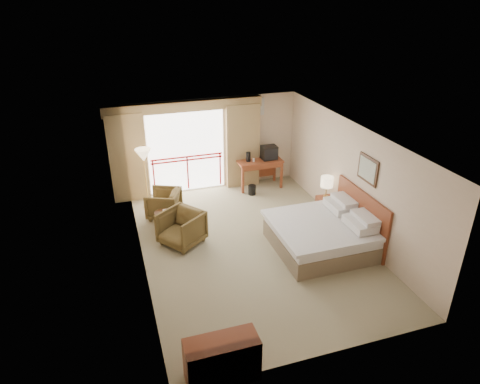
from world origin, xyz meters
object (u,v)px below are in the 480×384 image
object	(u,v)px
dresser	(222,360)
floor_lamp	(144,158)
side_table	(164,218)
armchair_near	(182,243)
desk	(259,165)
tv	(269,153)
nightstand	(325,208)
wastebasket	(252,190)
bed	(322,234)
table_lamp	(327,182)
armchair_far	(165,216)

from	to	relation	value
dresser	floor_lamp	bearing A→B (deg)	94.82
side_table	dresser	world-z (taller)	dresser
armchair_near	floor_lamp	distance (m)	2.64
desk	floor_lamp	size ratio (longest dim) A/B	0.79
desk	tv	xyz separation A→B (m)	(0.30, -0.06, 0.39)
nightstand	side_table	size ratio (longest dim) A/B	1.16
floor_lamp	wastebasket	bearing A→B (deg)	-2.86
bed	wastebasket	distance (m)	3.25
bed	side_table	distance (m)	3.84
armchair_near	floor_lamp	xyz separation A→B (m)	(-0.53, 2.14, 1.45)
nightstand	floor_lamp	bearing A→B (deg)	158.38
table_lamp	armchair_far	size ratio (longest dim) A/B	0.69
nightstand	tv	bearing A→B (deg)	109.88
armchair_far	armchair_near	size ratio (longest dim) A/B	0.91
table_lamp	side_table	xyz separation A→B (m)	(-4.08, 0.61, -0.68)
desk	dresser	size ratio (longest dim) A/B	1.17
table_lamp	wastebasket	distance (m)	2.48
table_lamp	armchair_near	world-z (taller)	table_lamp
nightstand	tv	xyz separation A→B (m)	(-0.66, 2.37, 0.77)
desk	armchair_far	world-z (taller)	desk
wastebasket	side_table	distance (m)	3.04
wastebasket	armchair_near	distance (m)	3.16
table_lamp	desk	xyz separation A→B (m)	(-0.96, 2.39, -0.34)
bed	side_table	xyz separation A→B (m)	(-3.34, 1.90, -0.03)
floor_lamp	dresser	distance (m)	6.27
bed	wastebasket	bearing A→B (deg)	100.57
wastebasket	desk	bearing A→B (deg)	52.63
bed	dresser	distance (m)	4.26
nightstand	tv	size ratio (longest dim) A/B	1.30
bed	table_lamp	bearing A→B (deg)	60.02
armchair_near	wastebasket	bearing A→B (deg)	92.26
table_lamp	dresser	world-z (taller)	table_lamp
bed	armchair_near	bearing A→B (deg)	158.59
armchair_near	side_table	size ratio (longest dim) A/B	1.80
nightstand	armchair_far	size ratio (longest dim) A/B	0.71
desk	armchair_far	xyz separation A→B (m)	(-3.02, -1.04, -0.67)
table_lamp	dresser	distance (m)	5.73
desk	floor_lamp	world-z (taller)	floor_lamp
wastebasket	dresser	xyz separation A→B (m)	(-2.59, -6.02, 0.24)
bed	armchair_near	xyz separation A→B (m)	(-3.04, 1.19, -0.38)
bed	dresser	size ratio (longest dim) A/B	1.89
armchair_near	tv	bearing A→B (deg)	90.87
dresser	desk	bearing A→B (deg)	66.72
floor_lamp	dresser	size ratio (longest dim) A/B	1.49
bed	floor_lamp	bearing A→B (deg)	136.96
armchair_far	armchair_near	world-z (taller)	armchair_near
bed	armchair_far	distance (m)	4.19
table_lamp	dresser	bearing A→B (deg)	-133.62
dresser	armchair_far	bearing A→B (deg)	91.76
side_table	floor_lamp	world-z (taller)	floor_lamp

